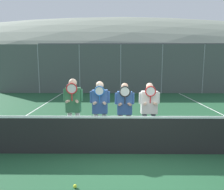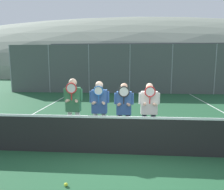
{
  "view_description": "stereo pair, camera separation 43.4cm",
  "coord_description": "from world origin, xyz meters",
  "views": [
    {
      "loc": [
        -0.48,
        -5.19,
        2.3
      ],
      "look_at": [
        -0.54,
        1.11,
        1.32
      ],
      "focal_mm": 35.0,
      "sensor_mm": 36.0,
      "label": 1
    },
    {
      "loc": [
        -0.05,
        -5.17,
        2.3
      ],
      "look_at": [
        -0.54,
        1.11,
        1.32
      ],
      "focal_mm": 35.0,
      "sensor_mm": 36.0,
      "label": 2
    }
  ],
  "objects": [
    {
      "name": "tennis_ball_on_court",
      "position": [
        -1.2,
        -1.5,
        0.03
      ],
      "size": [
        0.07,
        0.07,
        0.07
      ],
      "color": "#CCDB33",
      "rests_on": "ground_plane"
    },
    {
      "name": "car_far_left",
      "position": [
        -5.7,
        14.1,
        0.95
      ],
      "size": [
        4.43,
        2.06,
        1.87
      ],
      "color": "navy",
      "rests_on": "ground_plane"
    },
    {
      "name": "player_center_left",
      "position": [
        -0.88,
        0.86,
        1.04
      ],
      "size": [
        0.56,
        0.34,
        1.75
      ],
      "color": "white",
      "rests_on": "ground_plane"
    },
    {
      "name": "court_line_left_sideline",
      "position": [
        -4.25,
        3.0,
        0.0
      ],
      "size": [
        0.05,
        16.0,
        0.01
      ],
      "primitive_type": "cube",
      "color": "white",
      "rests_on": "ground_plane"
    },
    {
      "name": "car_center",
      "position": [
        4.31,
        13.95,
        0.85
      ],
      "size": [
        4.37,
        1.93,
        1.65
      ],
      "color": "black",
      "rests_on": "ground_plane"
    },
    {
      "name": "tennis_net",
      "position": [
        0.0,
        0.0,
        0.5
      ],
      "size": [
        11.41,
        0.09,
        1.07
      ],
      "color": "gray",
      "rests_on": "ground_plane"
    },
    {
      "name": "car_left_of_center",
      "position": [
        -0.68,
        13.87,
        0.92
      ],
      "size": [
        4.3,
        2.04,
        1.81
      ],
      "color": "silver",
      "rests_on": "ground_plane"
    },
    {
      "name": "player_center_right",
      "position": [
        -0.18,
        0.85,
        1.0
      ],
      "size": [
        0.55,
        0.34,
        1.7
      ],
      "color": "#232838",
      "rests_on": "ground_plane"
    },
    {
      "name": "player_rightmost",
      "position": [
        0.53,
        0.95,
        1.0
      ],
      "size": [
        0.6,
        0.34,
        1.7
      ],
      "color": "#232838",
      "rests_on": "ground_plane"
    },
    {
      "name": "hill_distant",
      "position": [
        0.0,
        55.47,
        0.0
      ],
      "size": [
        126.29,
        70.16,
        24.56
      ],
      "color": "gray",
      "rests_on": "ground_plane"
    },
    {
      "name": "ground_plane",
      "position": [
        0.0,
        0.0,
        0.0
      ],
      "size": [
        120.0,
        120.0,
        0.0
      ],
      "primitive_type": "plane",
      "color": "#1E4C2D"
    },
    {
      "name": "fence_back",
      "position": [
        -0.0,
        10.57,
        1.75
      ],
      "size": [
        17.83,
        0.06,
        3.49
      ],
      "color": "gray",
      "rests_on": "ground_plane"
    },
    {
      "name": "clubhouse_building",
      "position": [
        1.37,
        19.6,
        2.05
      ],
      "size": [
        18.75,
        5.5,
        4.06
      ],
      "color": "beige",
      "rests_on": "ground_plane"
    },
    {
      "name": "player_leftmost",
      "position": [
        -1.63,
        0.86,
        1.09
      ],
      "size": [
        0.55,
        0.34,
        1.82
      ],
      "color": "white",
      "rests_on": "ground_plane"
    }
  ]
}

